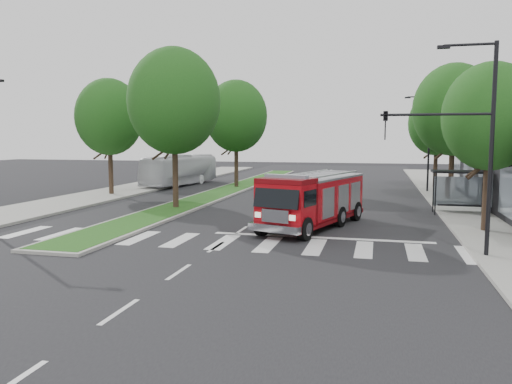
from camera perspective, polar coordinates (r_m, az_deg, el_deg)
ground at (r=24.68m, az=-1.66°, el=-4.38°), size 140.00×140.00×0.00m
sidewalk_right at (r=34.22m, az=23.80°, el=-1.82°), size 5.00×80.00×0.15m
sidewalk_left at (r=39.67m, az=-18.25°, el=-0.57°), size 5.00×80.00×0.15m
median at (r=43.45m, az=-2.98°, el=0.29°), size 3.00×50.00×0.15m
bus_shelter at (r=31.99m, az=22.24°, el=1.27°), size 3.20×1.60×2.61m
tree_right_near at (r=25.91m, az=25.21°, el=7.78°), size 4.40×4.40×8.05m
tree_right_mid at (r=37.78m, az=21.66°, el=8.73°), size 5.60×5.60×9.72m
tree_right_far at (r=47.68m, az=19.99°, el=7.38°), size 5.00×5.00×8.73m
tree_median_near at (r=32.01m, az=-9.34°, el=10.20°), size 5.80×5.80×10.16m
tree_median_far at (r=45.19m, az=-2.29°, el=8.66°), size 5.60×5.60×9.72m
tree_left_mid at (r=40.91m, az=-16.44°, el=8.22°), size 5.20×5.20×9.16m
streetlight_right_near at (r=20.14m, az=22.90°, el=6.12°), size 4.08×0.22×8.00m
streetlight_right_far at (r=43.57m, az=18.97°, el=5.78°), size 2.11×0.20×8.00m
fire_engine at (r=25.38m, az=6.55°, el=-0.98°), size 4.86×8.64×2.87m
city_bus at (r=48.55m, az=-8.63°, el=2.50°), size 3.90×10.85×2.96m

